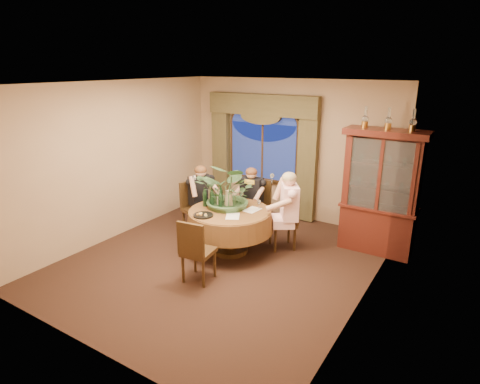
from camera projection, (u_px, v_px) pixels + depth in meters
The scene contains 36 objects.
floor at pixel (221, 261), 6.52m from camera, with size 5.00×5.00×0.00m, color black.
wall_back at pixel (290, 150), 8.11m from camera, with size 4.50×4.50×0.00m, color #997959.
wall_right at pixel (369, 205), 4.96m from camera, with size 5.00×5.00×0.00m, color #997959.
ceiling at pixel (218, 83), 5.67m from camera, with size 5.00×5.00×0.00m, color white.
window at pixel (263, 152), 8.39m from camera, with size 1.62×0.10×1.32m, color navy, non-canonical shape.
arched_transom at pixel (263, 114), 8.15m from camera, with size 1.60×0.06×0.44m, color navy, non-canonical shape.
drapery_left at pixel (221, 153), 8.91m from camera, with size 0.38×0.14×2.32m, color #423B22.
drapery_right at pixel (307, 164), 7.86m from camera, with size 0.38×0.14×2.32m, color #423B22.
swag_valance at pixel (262, 105), 8.03m from camera, with size 2.45×0.16×0.42m, color #423B22, non-canonical shape.
dining_table at pixel (230, 231), 6.75m from camera, with size 1.46×1.46×0.75m, color maroon.
china_cabinet at pixel (380, 193), 6.59m from camera, with size 1.29×0.51×2.08m, color #3E110C.
oil_lamp_left at pixel (365, 117), 6.41m from camera, with size 0.11×0.11×0.34m, color #A5722D, non-canonical shape.
oil_lamp_center at pixel (389, 118), 6.22m from camera, with size 0.11×0.11×0.34m, color #A5722D, non-canonical shape.
oil_lamp_right at pixel (413, 120), 6.04m from camera, with size 0.11×0.11×0.34m, color #A5722D, non-canonical shape.
chair_right at pixel (283, 222), 6.88m from camera, with size 0.42×0.42×0.96m, color black.
chair_back_right at pixel (256, 207), 7.60m from camera, with size 0.42×0.42×0.96m, color black.
chair_back at pixel (196, 208), 7.50m from camera, with size 0.42×0.42×0.96m, color black.
chair_front_left at pixel (198, 250), 5.83m from camera, with size 0.42×0.42×0.96m, color black.
person_pink at pixel (289, 212), 6.68m from camera, with size 0.50×0.46×1.40m, color #F6C2C7, non-canonical shape.
person_back at pixel (201, 199), 7.46m from camera, with size 0.47×0.43×1.31m, color black, non-canonical shape.
person_scarf at pixel (252, 200), 7.49m from camera, with size 0.45×0.42×1.27m, color black, non-canonical shape.
stoneware_vase at pixel (229, 198), 6.78m from camera, with size 0.15×0.15×0.28m, color #937F5A, non-canonical shape.
centerpiece_plant at pixel (230, 169), 6.57m from camera, with size 1.08×1.20×0.94m, color #345430.
olive_bowl at pixel (230, 211), 6.54m from camera, with size 0.17×0.17×0.05m, color #505B2E.
cheese_platter at pixel (203, 215), 6.38m from camera, with size 0.32×0.32×0.02m, color black.
wine_bottle_0 at pixel (205, 197), 6.78m from camera, with size 0.07×0.07×0.33m, color black.
wine_bottle_1 at pixel (212, 197), 6.75m from camera, with size 0.07×0.07×0.33m, color black.
wine_bottle_2 at pixel (210, 194), 6.91m from camera, with size 0.07×0.07×0.33m, color tan.
wine_bottle_3 at pixel (220, 200), 6.60m from camera, with size 0.07×0.07×0.33m, color black.
wine_bottle_4 at pixel (221, 195), 6.89m from camera, with size 0.07×0.07×0.33m, color black.
wine_bottle_5 at pixel (219, 197), 6.78m from camera, with size 0.07×0.07×0.33m, color tan.
tasting_paper_0 at pixel (233, 216), 6.37m from camera, with size 0.21×0.30×0.00m, color white.
tasting_paper_1 at pixel (252, 210), 6.64m from camera, with size 0.21×0.30×0.00m, color white.
wine_glass_person_pink at pixel (259, 205), 6.63m from camera, with size 0.07×0.07×0.18m, color silver, non-canonical shape.
wine_glass_person_back at pixel (215, 197), 7.00m from camera, with size 0.07×0.07×0.18m, color silver, non-canonical shape.
wine_glass_person_scarf at pixel (242, 197), 7.03m from camera, with size 0.07×0.07×0.18m, color silver, non-canonical shape.
Camera 1 is at (3.38, -4.81, 3.06)m, focal length 30.00 mm.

